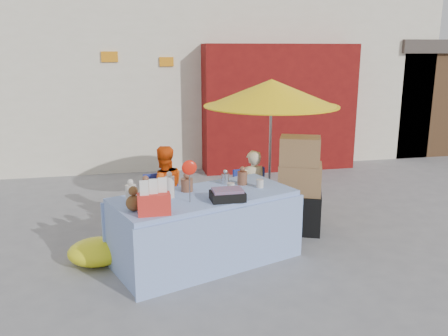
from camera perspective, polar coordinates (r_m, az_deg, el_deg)
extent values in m
plane|color=slate|center=(5.86, -1.06, -11.06)|extent=(80.00, 80.00, 0.00)
cube|color=silver|center=(12.25, -7.60, 12.86)|extent=(12.00, 5.00, 4.50)
cube|color=maroon|center=(10.01, 6.71, 7.17)|extent=(3.20, 0.60, 2.60)
cube|color=#4C331E|center=(13.55, 21.79, 7.65)|extent=(2.60, 3.00, 2.40)
cube|color=#3F3833|center=(13.49, 22.32, 13.34)|extent=(2.80, 3.20, 0.30)
cube|color=orange|center=(9.69, -13.60, 12.88)|extent=(0.32, 0.04, 0.20)
cube|color=orange|center=(9.73, -6.93, 12.58)|extent=(0.28, 0.04, 0.18)
cube|color=#8CABE1|center=(5.71, -2.35, -7.20)|extent=(2.32, 1.61, 0.84)
cube|color=#8CABE1|center=(5.33, 0.30, -9.11)|extent=(2.06, 0.77, 0.78)
cube|color=#8CABE1|center=(6.13, -4.63, -6.00)|extent=(2.06, 0.77, 0.78)
cylinder|color=silver|center=(5.35, -11.12, -3.06)|extent=(0.16, 0.16, 0.20)
cylinder|color=brown|center=(5.53, -9.38, -2.53)|extent=(0.17, 0.17, 0.18)
cylinder|color=silver|center=(5.46, -6.55, -2.28)|extent=(0.14, 0.14, 0.25)
cylinder|color=brown|center=(5.69, -4.49, -2.03)|extent=(0.19, 0.19, 0.16)
cylinder|color=#B2B2B7|center=(5.98, 0.17, -1.31)|extent=(0.13, 0.13, 0.13)
cylinder|color=brown|center=(5.95, 2.22, -1.21)|extent=(0.16, 0.16, 0.17)
cylinder|color=silver|center=(5.68, 0.83, -2.31)|extent=(0.11, 0.11, 0.10)
cylinder|color=silver|center=(5.85, 4.35, -1.87)|extent=(0.11, 0.11, 0.10)
sphere|color=brown|center=(5.08, -10.80, -4.17)|extent=(0.17, 0.17, 0.17)
ellipsoid|color=red|center=(5.20, -4.20, 0.04)|extent=(0.18, 0.11, 0.17)
cube|color=red|center=(4.93, -8.41, -4.33)|extent=(0.37, 0.26, 0.22)
cube|color=black|center=(5.34, 0.43, -3.39)|extent=(0.45, 0.38, 0.10)
cube|color=navy|center=(6.50, -7.01, -6.41)|extent=(0.55, 0.53, 0.45)
cube|color=navy|center=(6.57, -7.60, -2.31)|extent=(0.48, 0.11, 0.40)
cube|color=navy|center=(6.72, 3.71, -5.66)|extent=(0.55, 0.53, 0.45)
cube|color=navy|center=(6.78, 2.99, -1.69)|extent=(0.48, 0.11, 0.40)
imported|color=#F04E0C|center=(6.52, -7.24, -2.70)|extent=(0.67, 0.56, 1.24)
imported|color=beige|center=(6.75, 3.41, -2.54)|extent=(0.45, 0.33, 1.13)
cylinder|color=gray|center=(6.86, 5.55, 1.47)|extent=(0.04, 0.04, 2.00)
cone|color=yellow|center=(6.72, 5.73, 8.98)|extent=(1.90, 1.90, 0.38)
cylinder|color=yellow|center=(6.74, 5.69, 7.45)|extent=(1.90, 1.90, 0.02)
cube|color=black|center=(6.75, 8.95, -5.25)|extent=(0.75, 0.69, 0.55)
cube|color=#956C43|center=(6.60, 9.11, -1.26)|extent=(0.70, 0.63, 0.42)
cube|color=#956C43|center=(6.48, 9.14, 2.09)|extent=(0.64, 0.57, 0.38)
ellipsoid|color=yellow|center=(5.91, -14.95, -9.70)|extent=(0.79, 0.68, 0.32)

